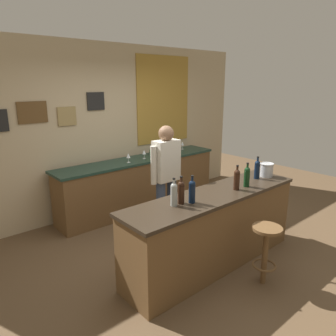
# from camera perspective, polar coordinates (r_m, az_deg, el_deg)

# --- Properties ---
(ground_plane) EXTENTS (10.00, 10.00, 0.00)m
(ground_plane) POSITION_cam_1_polar(r_m,az_deg,el_deg) (4.39, 3.88, -14.55)
(ground_plane) COLOR brown
(back_wall) EXTENTS (6.00, 0.09, 2.80)m
(back_wall) POSITION_cam_1_polar(r_m,az_deg,el_deg) (5.51, -10.66, 7.06)
(back_wall) COLOR tan
(back_wall) RESTS_ON ground_plane
(bar_counter) EXTENTS (2.47, 0.60, 0.92)m
(bar_counter) POSITION_cam_1_polar(r_m,az_deg,el_deg) (3.94, 8.16, -10.81)
(bar_counter) COLOR brown
(bar_counter) RESTS_ON ground_plane
(side_counter) EXTENTS (3.05, 0.56, 0.90)m
(side_counter) POSITION_cam_1_polar(r_m,az_deg,el_deg) (5.61, -4.97, -2.77)
(side_counter) COLOR brown
(side_counter) RESTS_ON ground_plane
(bartender) EXTENTS (0.52, 0.21, 1.62)m
(bartender) POSITION_cam_1_polar(r_m,az_deg,el_deg) (4.38, -0.32, -1.25)
(bartender) COLOR #384766
(bartender) RESTS_ON ground_plane
(bar_stool) EXTENTS (0.32, 0.32, 0.68)m
(bar_stool) POSITION_cam_1_polar(r_m,az_deg,el_deg) (3.70, 17.18, -13.17)
(bar_stool) COLOR brown
(bar_stool) RESTS_ON ground_plane
(wine_bottle_a) EXTENTS (0.07, 0.07, 0.31)m
(wine_bottle_a) POSITION_cam_1_polar(r_m,az_deg,el_deg) (3.31, 1.07, -4.60)
(wine_bottle_a) COLOR #999E99
(wine_bottle_a) RESTS_ON bar_counter
(wine_bottle_b) EXTENTS (0.07, 0.07, 0.31)m
(wine_bottle_b) POSITION_cam_1_polar(r_m,az_deg,el_deg) (3.38, 2.37, -4.23)
(wine_bottle_b) COLOR black
(wine_bottle_b) RESTS_ON bar_counter
(wine_bottle_c) EXTENTS (0.07, 0.07, 0.31)m
(wine_bottle_c) POSITION_cam_1_polar(r_m,az_deg,el_deg) (3.40, 4.35, -4.09)
(wine_bottle_c) COLOR black
(wine_bottle_c) RESTS_ON bar_counter
(wine_bottle_d) EXTENTS (0.07, 0.07, 0.31)m
(wine_bottle_d) POSITION_cam_1_polar(r_m,az_deg,el_deg) (3.89, 12.26, -1.92)
(wine_bottle_d) COLOR black
(wine_bottle_d) RESTS_ON bar_counter
(wine_bottle_e) EXTENTS (0.07, 0.07, 0.31)m
(wine_bottle_e) POSITION_cam_1_polar(r_m,az_deg,el_deg) (4.03, 14.00, -1.41)
(wine_bottle_e) COLOR black
(wine_bottle_e) RESTS_ON bar_counter
(wine_bottle_f) EXTENTS (0.07, 0.07, 0.31)m
(wine_bottle_f) POSITION_cam_1_polar(r_m,az_deg,el_deg) (4.40, 15.73, -0.14)
(wine_bottle_f) COLOR black
(wine_bottle_f) RESTS_ON bar_counter
(ice_bucket) EXTENTS (0.19, 0.19, 0.19)m
(ice_bucket) POSITION_cam_1_polar(r_m,az_deg,el_deg) (4.55, 17.32, -0.27)
(ice_bucket) COLOR #B7BABF
(ice_bucket) RESTS_ON bar_counter
(wine_glass_a) EXTENTS (0.07, 0.07, 0.16)m
(wine_glass_a) POSITION_cam_1_polar(r_m,az_deg,el_deg) (5.22, -7.15, 2.16)
(wine_glass_a) COLOR silver
(wine_glass_a) RESTS_ON side_counter
(wine_glass_b) EXTENTS (0.07, 0.07, 0.16)m
(wine_glass_b) POSITION_cam_1_polar(r_m,az_deg,el_deg) (5.47, -4.33, 2.84)
(wine_glass_b) COLOR silver
(wine_glass_b) RESTS_ON side_counter
(wine_glass_c) EXTENTS (0.07, 0.07, 0.16)m
(wine_glass_c) POSITION_cam_1_polar(r_m,az_deg,el_deg) (6.22, 2.59, 4.39)
(wine_glass_c) COLOR silver
(wine_glass_c) RESTS_ON side_counter
(coffee_mug) EXTENTS (0.13, 0.08, 0.09)m
(coffee_mug) POSITION_cam_1_polar(r_m,az_deg,el_deg) (5.72, -2.89, 2.79)
(coffee_mug) COLOR #338C4C
(coffee_mug) RESTS_ON side_counter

